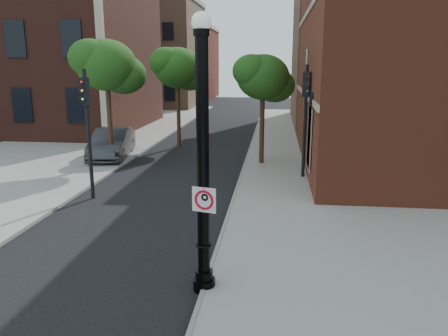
# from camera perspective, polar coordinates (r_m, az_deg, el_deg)

# --- Properties ---
(ground) EXTENTS (120.00, 120.00, 0.00)m
(ground) POSITION_cam_1_polar(r_m,az_deg,el_deg) (10.92, -13.35, -14.08)
(ground) COLOR black
(ground) RESTS_ON ground
(sidewalk_right) EXTENTS (8.00, 60.00, 0.12)m
(sidewalk_right) POSITION_cam_1_polar(r_m,az_deg,el_deg) (19.83, 13.69, -1.36)
(sidewalk_right) COLOR gray
(sidewalk_right) RESTS_ON ground
(sidewalk_left) EXTENTS (10.00, 50.00, 0.12)m
(sidewalk_left) POSITION_cam_1_polar(r_m,az_deg,el_deg) (30.23, -17.86, 3.35)
(sidewalk_left) COLOR gray
(sidewalk_left) RESTS_ON ground
(curb_edge) EXTENTS (0.10, 60.00, 0.14)m
(curb_edge) POSITION_cam_1_polar(r_m,az_deg,el_deg) (19.73, 2.24, -1.03)
(curb_edge) COLOR gray
(curb_edge) RESTS_ON ground
(victorian_building) EXTENTS (18.60, 14.60, 17.95)m
(victorian_building) POSITION_cam_1_polar(r_m,az_deg,el_deg) (38.57, -24.97, 17.78)
(victorian_building) COLOR #562820
(victorian_building) RESTS_ON ground
(bg_building_tan_a) EXTENTS (12.00, 12.00, 12.00)m
(bg_building_tan_a) POSITION_cam_1_polar(r_m,az_deg,el_deg) (55.30, -9.84, 14.22)
(bg_building_tan_a) COLOR #926B4F
(bg_building_tan_a) RESTS_ON ground
(bg_building_red) EXTENTS (12.00, 12.00, 10.00)m
(bg_building_red) POSITION_cam_1_polar(r_m,az_deg,el_deg) (68.84, -6.44, 13.28)
(bg_building_red) COLOR maroon
(bg_building_red) RESTS_ON ground
(bg_building_tan_b) EXTENTS (22.00, 14.00, 14.00)m
(bg_building_tan_b) POSITION_cam_1_polar(r_m,az_deg,el_deg) (41.05, 25.36, 14.95)
(bg_building_tan_b) COLOR #926B4F
(bg_building_tan_b) RESTS_ON ground
(lamppost) EXTENTS (0.51, 0.51, 5.98)m
(lamppost) POSITION_cam_1_polar(r_m,az_deg,el_deg) (9.26, -2.77, -0.43)
(lamppost) COLOR black
(lamppost) RESTS_ON ground
(no_parking_sign) EXTENTS (0.53, 0.17, 0.55)m
(no_parking_sign) POSITION_cam_1_polar(r_m,az_deg,el_deg) (9.26, -2.63, -4.15)
(no_parking_sign) COLOR white
(no_parking_sign) RESTS_ON ground
(parked_car) EXTENTS (2.45, 5.14, 1.63)m
(parked_car) POSITION_cam_1_polar(r_m,az_deg,el_deg) (24.39, -14.41, 3.12)
(parked_car) COLOR #303035
(parked_car) RESTS_ON ground
(traffic_signal_left) EXTENTS (0.39, 0.43, 4.83)m
(traffic_signal_left) POSITION_cam_1_polar(r_m,az_deg,el_deg) (16.78, -17.49, 6.88)
(traffic_signal_left) COLOR black
(traffic_signal_left) RESTS_ON ground
(traffic_signal_right) EXTENTS (0.37, 0.43, 4.97)m
(traffic_signal_right) POSITION_cam_1_polar(r_m,az_deg,el_deg) (19.19, 10.64, 8.30)
(traffic_signal_right) COLOR black
(traffic_signal_right) RESTS_ON ground
(utility_pole) EXTENTS (0.11, 0.11, 5.62)m
(utility_pole) POSITION_cam_1_polar(r_m,az_deg,el_deg) (19.63, 10.50, 6.83)
(utility_pole) COLOR #999999
(utility_pole) RESTS_ON ground
(street_tree_a) EXTENTS (3.43, 3.10, 6.18)m
(street_tree_a) POSITION_cam_1_polar(r_m,az_deg,el_deg) (22.41, -14.96, 12.69)
(street_tree_a) COLOR #362515
(street_tree_a) RESTS_ON ground
(street_tree_b) EXTENTS (3.33, 3.01, 5.99)m
(street_tree_b) POSITION_cam_1_polar(r_m,az_deg,el_deg) (26.84, -5.99, 12.77)
(street_tree_b) COLOR #362515
(street_tree_b) RESTS_ON ground
(street_tree_c) EXTENTS (3.04, 2.74, 5.47)m
(street_tree_c) POSITION_cam_1_polar(r_m,az_deg,el_deg) (21.74, 5.20, 11.58)
(street_tree_c) COLOR #362515
(street_tree_c) RESTS_ON ground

